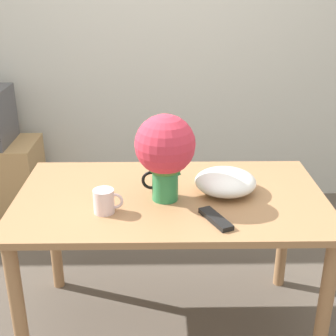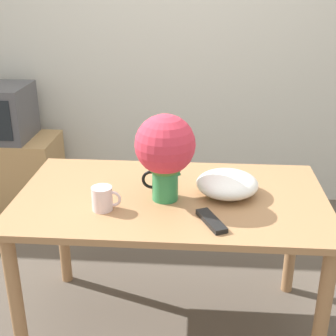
{
  "view_description": "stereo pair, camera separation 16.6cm",
  "coord_description": "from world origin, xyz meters",
  "views": [
    {
      "loc": [
        0.01,
        -1.77,
        1.65
      ],
      "look_at": [
        0.04,
        0.07,
        0.88
      ],
      "focal_mm": 50.0,
      "sensor_mm": 36.0,
      "label": 1
    },
    {
      "loc": [
        0.18,
        -1.76,
        1.65
      ],
      "look_at": [
        0.04,
        0.07,
        0.88
      ],
      "focal_mm": 50.0,
      "sensor_mm": 36.0,
      "label": 2
    }
  ],
  "objects": [
    {
      "name": "wall_back",
      "position": [
        0.0,
        1.65,
        1.3
      ],
      "size": [
        8.0,
        0.05,
        2.6
      ],
      "color": "silver",
      "rests_on": "ground_plane"
    },
    {
      "name": "coffee_mug",
      "position": [
        -0.22,
        -0.05,
        0.78
      ],
      "size": [
        0.12,
        0.09,
        0.1
      ],
      "color": "silver",
      "rests_on": "table"
    },
    {
      "name": "table",
      "position": [
        0.05,
        0.11,
        0.63
      ],
      "size": [
        1.38,
        0.8,
        0.73
      ],
      "color": "#A3754C",
      "rests_on": "ground_plane"
    },
    {
      "name": "remote_control",
      "position": [
        0.23,
        -0.13,
        0.74
      ],
      "size": [
        0.13,
        0.19,
        0.02
      ],
      "color": "black",
      "rests_on": "table"
    },
    {
      "name": "white_bowl",
      "position": [
        0.3,
        0.14,
        0.78
      ],
      "size": [
        0.28,
        0.28,
        0.1
      ],
      "color": "white",
      "rests_on": "table"
    },
    {
      "name": "flower_vase",
      "position": [
        0.03,
        0.07,
        0.96
      ],
      "size": [
        0.26,
        0.26,
        0.38
      ],
      "color": "#2D844C",
      "rests_on": "table"
    },
    {
      "name": "tv_stand",
      "position": [
        -1.24,
        1.31,
        0.28
      ],
      "size": [
        0.75,
        0.42,
        0.56
      ],
      "color": "tan",
      "rests_on": "ground_plane"
    }
  ]
}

